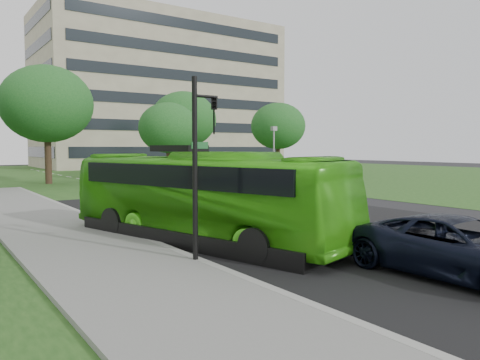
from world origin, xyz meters
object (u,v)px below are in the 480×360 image
(office_building, at_px, (160,94))
(tree_park_b, at_px, (47,104))
(bus, at_px, (202,197))
(suv, at_px, (459,248))
(tree_park_d, at_px, (184,119))
(camera_pole, at_px, (274,148))
(tree_park_c, at_px, (168,128))
(tree_park_e, at_px, (278,126))
(traffic_light, at_px, (200,155))
(sedan, at_px, (271,182))

(office_building, distance_m, tree_park_b, 42.29)
(bus, bearing_deg, suv, -83.95)
(office_building, relative_size, bus, 3.64)
(tree_park_d, height_order, camera_pole, tree_park_d)
(tree_park_b, height_order, tree_park_c, tree_park_b)
(tree_park_e, bearing_deg, tree_park_b, 176.05)
(office_building, distance_m, tree_park_c, 39.88)
(tree_park_b, xyz_separation_m, traffic_light, (-3.03, -32.22, -3.97))
(office_building, xyz_separation_m, camera_pole, (-11.96, -47.03, -9.35))
(tree_park_b, bearing_deg, tree_park_d, 2.80)
(tree_park_b, bearing_deg, suv, -87.67)
(sedan, xyz_separation_m, camera_pole, (3.05, 3.52, 2.39))
(office_building, xyz_separation_m, traffic_light, (-29.00, -65.15, -9.50))
(tree_park_e, xyz_separation_m, camera_pole, (-10.52, -12.41, -2.48))
(office_building, relative_size, traffic_light, 7.86)
(tree_park_b, bearing_deg, camera_pole, -45.20)
(office_building, height_order, tree_park_d, office_building)
(tree_park_b, relative_size, tree_park_e, 1.25)
(sedan, height_order, suv, sedan)
(tree_park_e, distance_m, traffic_light, 41.21)
(bus, bearing_deg, traffic_light, -136.36)
(tree_park_b, distance_m, camera_pole, 20.24)
(bus, distance_m, traffic_light, 3.38)
(bus, relative_size, traffic_light, 2.16)
(sedan, height_order, camera_pole, camera_pole)
(office_building, xyz_separation_m, tree_park_b, (-25.96, -32.93, -5.53))
(traffic_light, bearing_deg, camera_pole, 71.19)
(traffic_light, relative_size, camera_pole, 1.05)
(tree_park_d, distance_m, suv, 39.99)
(tree_park_b, xyz_separation_m, tree_park_e, (24.53, -1.69, -1.34))
(tree_park_d, distance_m, tree_park_e, 11.08)
(tree_park_c, distance_m, suv, 35.45)
(tree_park_d, relative_size, sedan, 1.96)
(office_building, height_order, tree_park_e, office_building)
(suv, height_order, traffic_light, traffic_light)
(tree_park_d, bearing_deg, traffic_light, -116.98)
(camera_pole, bearing_deg, tree_park_d, 87.21)
(traffic_light, bearing_deg, bus, 84.01)
(camera_pole, bearing_deg, bus, -138.94)
(tree_park_d, distance_m, camera_pole, 15.08)
(tree_park_c, xyz_separation_m, bus, (-11.67, -26.67, -3.51))
(bus, height_order, traffic_light, traffic_light)
(tree_park_d, xyz_separation_m, bus, (-15.21, -30.27, -4.60))
(sedan, bearing_deg, tree_park_d, -3.64)
(tree_park_d, bearing_deg, tree_park_e, -12.32)
(suv, distance_m, camera_pole, 26.22)
(tree_park_d, xyz_separation_m, tree_park_e, (10.82, -2.36, -0.51))
(tree_park_b, bearing_deg, sedan, -58.14)
(bus, height_order, camera_pole, camera_pole)
(sedan, relative_size, camera_pole, 0.95)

